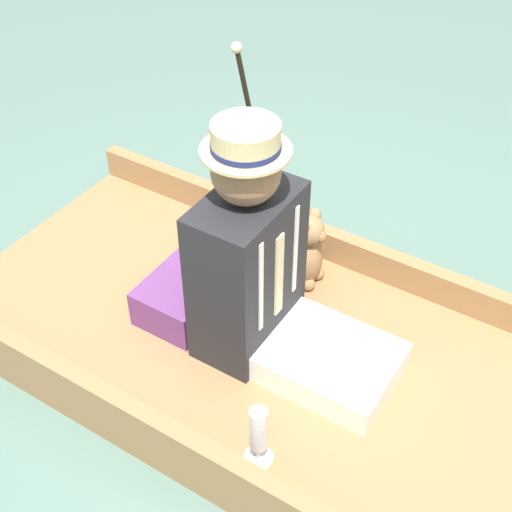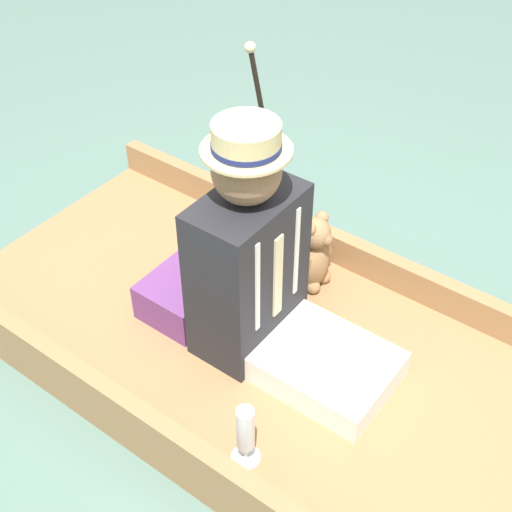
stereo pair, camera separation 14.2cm
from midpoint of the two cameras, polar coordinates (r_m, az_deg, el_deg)
ground_plane at (r=2.75m, az=1.91°, el=-8.41°), size 16.00×16.00×0.00m
punt_boat at (r=2.70m, az=1.94°, el=-7.44°), size 1.18×2.41×0.25m
seat_cushion at (r=2.76m, az=-3.79°, el=-2.76°), size 0.38×0.26×0.15m
seated_person at (r=2.43m, az=2.18°, el=-1.41°), size 0.41×0.72×0.90m
teddy_bear at (r=2.80m, az=6.14°, el=0.12°), size 0.24×0.14×0.34m
wine_glass at (r=2.25m, az=1.00°, el=-13.92°), size 0.10×0.10×0.24m
walking_cane at (r=2.81m, az=2.33°, el=9.46°), size 0.04×0.23×0.88m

